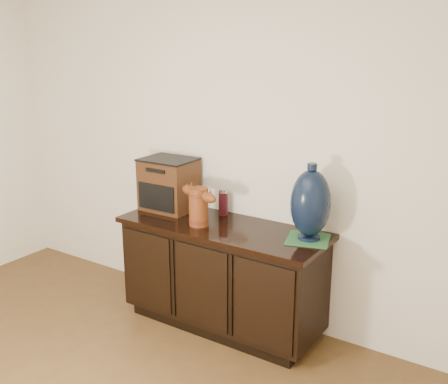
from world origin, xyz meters
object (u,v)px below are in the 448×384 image
Objects in this scene: lamp_base at (310,204)px; tv_radio at (169,184)px; terracotta_vessel at (199,204)px; spray_can at (223,202)px; sideboard at (222,275)px.

tv_radio is at bearing 179.14° from lamp_base.
terracotta_vessel is 0.95× the size of tv_radio.
lamp_base reaches higher than terracotta_vessel.
lamp_base reaches higher than spray_can.
lamp_base is 0.75m from spray_can.
terracotta_vessel is at bearing -147.98° from sideboard.
tv_radio is 2.01× the size of spray_can.
sideboard is at bearing -173.40° from lamp_base.
spray_can is at bearing 170.38° from lamp_base.
terracotta_vessel is at bearing -168.22° from lamp_base.
sideboard is at bearing -58.37° from spray_can.
sideboard is 3.01× the size of lamp_base.
lamp_base is 2.52× the size of spray_can.
tv_radio reaches higher than spray_can.
spray_can is (-0.72, 0.12, -0.14)m from lamp_base.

